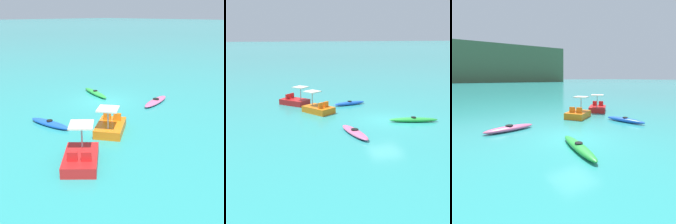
% 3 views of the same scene
% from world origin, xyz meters
% --- Properties ---
extents(ground_plane, '(600.00, 600.00, 0.00)m').
position_xyz_m(ground_plane, '(0.00, 0.00, 0.00)').
color(ground_plane, teal).
extents(kayak_green, '(1.38, 3.55, 0.37)m').
position_xyz_m(kayak_green, '(-0.88, -1.72, 0.16)').
color(kayak_green, green).
rests_on(kayak_green, ground_plane).
extents(kayak_pink, '(3.33, 1.25, 0.37)m').
position_xyz_m(kayak_pink, '(-2.53, 3.25, 0.16)').
color(kayak_pink, pink).
rests_on(kayak_pink, ground_plane).
extents(kayak_blue, '(1.17, 3.08, 0.37)m').
position_xyz_m(kayak_blue, '(5.50, 1.14, 0.16)').
color(kayak_blue, blue).
rests_on(kayak_blue, ground_plane).
extents(pedal_boat_red, '(2.76, 2.75, 1.68)m').
position_xyz_m(pedal_boat_red, '(6.96, 5.84, 0.34)').
color(pedal_boat_red, red).
rests_on(pedal_boat_red, ground_plane).
extents(pedal_boat_orange, '(2.83, 2.57, 1.68)m').
position_xyz_m(pedal_boat_orange, '(3.55, 4.37, 0.34)').
color(pedal_boat_orange, orange).
rests_on(pedal_boat_orange, ground_plane).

